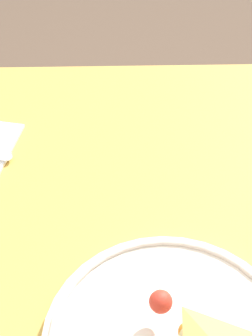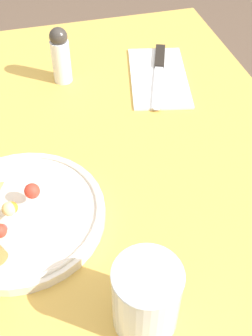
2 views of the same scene
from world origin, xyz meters
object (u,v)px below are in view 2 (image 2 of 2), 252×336
Objects in this scene: dining_table at (83,207)px; napkin_folded at (159,77)px; butter_knife at (159,71)px; pepper_shaker at (61,55)px; milk_glass at (146,300)px; plate_pizza at (17,214)px.

dining_table is 0.29m from napkin_folded.
pepper_shaker is at bearing -78.44° from butter_knife.
pepper_shaker is at bearing 176.63° from dining_table.
napkin_folded is 0.19m from pepper_shaker.
milk_glass is 0.43× the size of napkin_folded.
butter_knife is (-0.19, 0.20, 0.13)m from dining_table.
pepper_shaker is at bearing -178.18° from milk_glass.
butter_knife reaches higher than dining_table.
milk_glass reaches higher than napkin_folded.
plate_pizza is 0.34m from pepper_shaker.
butter_knife is (-0.47, 0.17, -0.04)m from milk_glass.
plate_pizza is 2.15× the size of pepper_shaker.
napkin_folded is (-0.18, 0.19, 0.12)m from dining_table.
napkin_folded is 0.01m from butter_knife.
plate_pizza reaches higher than dining_table.
dining_table is 3.89× the size of plate_pizza.
dining_table is 4.01× the size of napkin_folded.
plate_pizza is 0.22m from milk_glass.
dining_table is 9.32× the size of milk_glass.
butter_knife reaches higher than napkin_folded.
dining_table is 8.36× the size of pepper_shaker.
pepper_shaker is at bearing -102.02° from napkin_folded.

